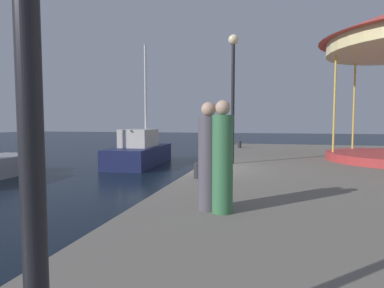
{
  "coord_description": "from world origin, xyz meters",
  "views": [
    {
      "loc": [
        2.31,
        -9.78,
        2.26
      ],
      "look_at": [
        -0.8,
        2.41,
        1.4
      ],
      "focal_mm": 28.62,
      "sensor_mm": 36.0,
      "label": 1
    }
  ],
  "objects_px": {
    "bollard_north": "(198,171)",
    "person_by_the_water": "(223,160)",
    "sailboat_navy": "(140,151)",
    "lamp_post_mid_promenade": "(233,77)",
    "bollard_center": "(202,168)",
    "person_mid_promenade": "(208,160)",
    "bollard_south": "(239,144)"
  },
  "relations": [
    {
      "from": "person_by_the_water",
      "to": "bollard_center",
      "type": "bearing_deg",
      "value": 107.9
    },
    {
      "from": "bollard_south",
      "to": "person_by_the_water",
      "type": "xyz_separation_m",
      "value": [
        1.01,
        -13.22,
        0.66
      ]
    },
    {
      "from": "person_mid_promenade",
      "to": "bollard_south",
      "type": "bearing_deg",
      "value": 93.29
    },
    {
      "from": "lamp_post_mid_promenade",
      "to": "bollard_south",
      "type": "bearing_deg",
      "value": 93.54
    },
    {
      "from": "person_by_the_water",
      "to": "person_mid_promenade",
      "type": "height_order",
      "value": "person_by_the_water"
    },
    {
      "from": "sailboat_navy",
      "to": "bollard_center",
      "type": "relative_size",
      "value": 16.58
    },
    {
      "from": "person_mid_promenade",
      "to": "bollard_center",
      "type": "bearing_deg",
      "value": 104.32
    },
    {
      "from": "bollard_north",
      "to": "bollard_south",
      "type": "bearing_deg",
      "value": 89.54
    },
    {
      "from": "person_by_the_water",
      "to": "person_mid_promenade",
      "type": "bearing_deg",
      "value": 158.56
    },
    {
      "from": "bollard_north",
      "to": "person_mid_promenade",
      "type": "xyz_separation_m",
      "value": [
        0.84,
        -2.83,
        0.65
      ]
    },
    {
      "from": "sailboat_navy",
      "to": "bollard_center",
      "type": "distance_m",
      "value": 8.57
    },
    {
      "from": "lamp_post_mid_promenade",
      "to": "bollard_center",
      "type": "relative_size",
      "value": 11.42
    },
    {
      "from": "lamp_post_mid_promenade",
      "to": "sailboat_navy",
      "type": "bearing_deg",
      "value": 142.37
    },
    {
      "from": "bollard_south",
      "to": "bollard_north",
      "type": "bearing_deg",
      "value": -90.46
    },
    {
      "from": "sailboat_navy",
      "to": "lamp_post_mid_promenade",
      "type": "height_order",
      "value": "sailboat_navy"
    },
    {
      "from": "sailboat_navy",
      "to": "bollard_north",
      "type": "xyz_separation_m",
      "value": [
        4.98,
        -7.42,
        0.27
      ]
    },
    {
      "from": "person_by_the_water",
      "to": "person_mid_promenade",
      "type": "xyz_separation_m",
      "value": [
        -0.25,
        0.1,
        -0.01
      ]
    },
    {
      "from": "bollard_north",
      "to": "person_mid_promenade",
      "type": "height_order",
      "value": "person_mid_promenade"
    },
    {
      "from": "bollard_north",
      "to": "person_by_the_water",
      "type": "xyz_separation_m",
      "value": [
        1.09,
        -2.93,
        0.66
      ]
    },
    {
      "from": "sailboat_navy",
      "to": "lamp_post_mid_promenade",
      "type": "relative_size",
      "value": 1.45
    },
    {
      "from": "person_mid_promenade",
      "to": "bollard_north",
      "type": "bearing_deg",
      "value": 106.48
    },
    {
      "from": "lamp_post_mid_promenade",
      "to": "bollard_center",
      "type": "height_order",
      "value": "lamp_post_mid_promenade"
    },
    {
      "from": "bollard_center",
      "to": "person_mid_promenade",
      "type": "distance_m",
      "value": 3.45
    },
    {
      "from": "lamp_post_mid_promenade",
      "to": "bollard_north",
      "type": "distance_m",
      "value": 4.33
    },
    {
      "from": "person_mid_promenade",
      "to": "sailboat_navy",
      "type": "bearing_deg",
      "value": 119.58
    },
    {
      "from": "sailboat_navy",
      "to": "person_by_the_water",
      "type": "height_order",
      "value": "sailboat_navy"
    },
    {
      "from": "lamp_post_mid_promenade",
      "to": "person_mid_promenade",
      "type": "relative_size",
      "value": 2.53
    },
    {
      "from": "sailboat_navy",
      "to": "bollard_north",
      "type": "distance_m",
      "value": 8.94
    },
    {
      "from": "bollard_center",
      "to": "person_by_the_water",
      "type": "xyz_separation_m",
      "value": [
        1.09,
        -3.38,
        0.66
      ]
    },
    {
      "from": "lamp_post_mid_promenade",
      "to": "bollard_south",
      "type": "height_order",
      "value": "lamp_post_mid_promenade"
    },
    {
      "from": "bollard_south",
      "to": "person_mid_promenade",
      "type": "distance_m",
      "value": 13.16
    },
    {
      "from": "lamp_post_mid_promenade",
      "to": "bollard_north",
      "type": "height_order",
      "value": "lamp_post_mid_promenade"
    }
  ]
}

